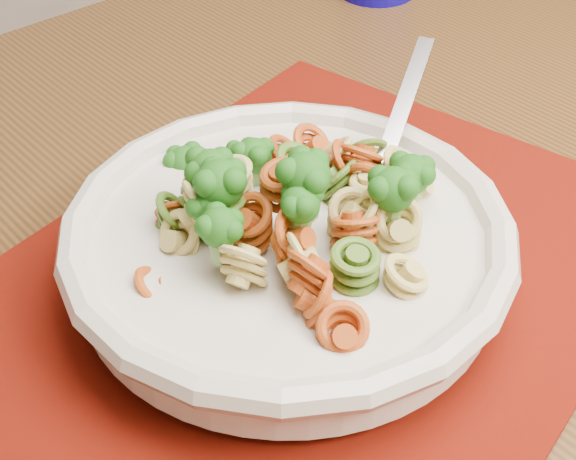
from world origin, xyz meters
TOP-DOWN VIEW (x-y plane):
  - dining_table at (-0.48, 0.55)m, footprint 1.32×0.94m
  - placemat at (-0.44, 0.51)m, footprint 0.52×0.46m
  - pasta_bowl at (-0.45, 0.52)m, footprint 0.27×0.27m
  - pasta_broccoli_heap at (-0.45, 0.52)m, footprint 0.23×0.23m
  - fork at (-0.40, 0.51)m, footprint 0.16×0.12m

SIDE VIEW (x-z plane):
  - dining_table at x=-0.48m, z-range 0.26..1.00m
  - placemat at x=-0.44m, z-range 0.75..0.75m
  - pasta_bowl at x=-0.45m, z-range 0.75..0.80m
  - fork at x=-0.40m, z-range 0.76..0.83m
  - pasta_broccoli_heap at x=-0.45m, z-range 0.76..0.83m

